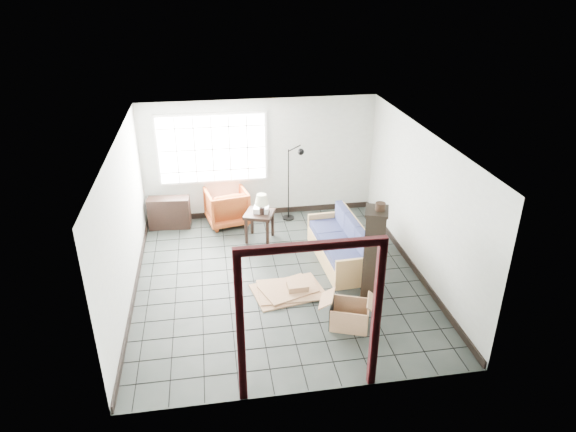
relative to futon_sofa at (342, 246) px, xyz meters
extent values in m
plane|color=black|center=(-1.26, -0.44, -0.31)|extent=(5.50, 5.50, 0.00)
cube|color=#AEB2AB|center=(-1.26, 2.31, 0.99)|extent=(5.00, 0.02, 2.60)
cube|color=#AEB2AB|center=(-1.26, -3.19, 0.99)|extent=(5.00, 0.02, 2.60)
cube|color=#AEB2AB|center=(-3.76, -0.44, 0.99)|extent=(0.02, 5.50, 2.60)
cube|color=#AEB2AB|center=(1.24, -0.44, 0.99)|extent=(0.02, 5.50, 2.60)
cube|color=white|center=(-1.26, -0.44, 2.29)|extent=(5.00, 5.50, 0.02)
cube|color=black|center=(-1.26, 2.29, -0.25)|extent=(4.95, 0.03, 0.12)
cube|color=black|center=(-3.74, -0.44, -0.25)|extent=(0.03, 5.45, 0.12)
cube|color=black|center=(1.22, -0.44, -0.25)|extent=(0.03, 5.45, 0.12)
cube|color=silver|center=(-2.26, 2.27, 1.29)|extent=(2.32, 0.06, 1.52)
cube|color=white|center=(-2.26, 2.23, 1.29)|extent=(2.20, 0.02, 1.40)
cube|color=black|center=(-2.11, -3.14, 0.74)|extent=(0.10, 0.08, 2.10)
cube|color=black|center=(-0.41, -3.14, 0.74)|extent=(0.10, 0.08, 2.10)
cube|color=black|center=(-1.26, -3.14, 1.84)|extent=(1.80, 0.08, 0.10)
cube|color=tan|center=(-0.06, 0.00, -0.14)|extent=(0.82, 1.84, 0.32)
cube|color=tan|center=(-0.01, -0.93, -0.02)|extent=(0.72, 0.09, 0.58)
cube|color=tan|center=(-0.11, 0.92, -0.02)|extent=(0.72, 0.09, 0.58)
cube|color=tan|center=(0.26, 0.01, 0.19)|extent=(0.17, 1.80, 0.63)
cube|color=#1A2142|center=(-0.04, -0.60, 0.09)|extent=(0.68, 0.61, 0.14)
cube|color=#1A2142|center=(0.22, -0.58, 0.31)|extent=(0.16, 0.58, 0.47)
cube|color=#1A2142|center=(-0.08, 0.00, 0.09)|extent=(0.68, 0.61, 0.14)
cube|color=#1A2142|center=(0.18, 0.01, 0.31)|extent=(0.16, 0.58, 0.47)
cube|color=#1A2142|center=(-0.11, 0.59, 0.09)|extent=(0.68, 0.61, 0.14)
cube|color=#1A2142|center=(0.15, 0.60, 0.31)|extent=(0.16, 0.58, 0.47)
imported|color=maroon|center=(-2.04, 1.96, 0.12)|extent=(0.97, 0.93, 0.86)
cube|color=black|center=(-1.43, 1.10, 0.26)|extent=(0.70, 0.70, 0.07)
cube|color=black|center=(-1.71, 0.97, -0.03)|extent=(0.07, 0.07, 0.54)
cube|color=black|center=(-1.30, 0.82, -0.03)|extent=(0.07, 0.07, 0.54)
cube|color=black|center=(-1.56, 1.38, -0.03)|extent=(0.07, 0.07, 0.54)
cube|color=black|center=(-1.15, 1.22, -0.03)|extent=(0.07, 0.07, 0.54)
cylinder|color=black|center=(-1.38, 1.03, 0.37)|extent=(0.13, 0.13, 0.15)
cylinder|color=black|center=(-1.38, 1.03, 0.49)|extent=(0.03, 0.03, 0.11)
cone|color=beige|center=(-1.38, 1.03, 0.61)|extent=(0.33, 0.33, 0.21)
cube|color=silver|center=(-1.39, 1.12, 0.35)|extent=(0.34, 0.29, 0.11)
cylinder|color=black|center=(-1.53, 1.16, 0.35)|extent=(0.03, 0.07, 0.06)
cylinder|color=black|center=(-0.70, 1.96, -0.29)|extent=(0.27, 0.27, 0.03)
cylinder|color=black|center=(-0.70, 1.96, 0.50)|extent=(0.02, 0.02, 1.58)
cylinder|color=black|center=(-0.58, 1.91, 1.33)|extent=(0.27, 0.03, 0.14)
sphere|color=black|center=(-0.46, 1.86, 1.26)|extent=(0.14, 0.14, 0.14)
cube|color=black|center=(-3.25, 1.96, 0.03)|extent=(0.89, 0.40, 0.67)
cube|color=black|center=(-3.25, 1.96, 0.04)|extent=(0.83, 0.35, 0.03)
cube|color=black|center=(0.14, -1.35, 0.52)|extent=(0.43, 0.49, 1.65)
cube|color=black|center=(0.14, -1.35, 1.35)|extent=(0.48, 0.55, 0.04)
cylinder|color=black|center=(0.18, -1.36, 1.43)|extent=(0.19, 0.19, 0.12)
cube|color=olive|center=(-0.38, -1.92, -0.29)|extent=(0.68, 0.61, 0.02)
cube|color=black|center=(-0.64, -1.82, -0.12)|extent=(0.18, 0.43, 0.38)
cube|color=olive|center=(-0.11, -2.01, -0.12)|extent=(0.18, 0.43, 0.38)
cube|color=olive|center=(-0.45, -2.13, -0.12)|extent=(0.53, 0.22, 0.38)
cube|color=olive|center=(-0.30, -1.71, -0.12)|extent=(0.53, 0.22, 0.38)
cube|color=olive|center=(-0.71, -1.79, 0.14)|extent=(0.36, 0.49, 0.16)
cube|color=olive|center=(-0.04, -2.04, 0.14)|extent=(0.36, 0.49, 0.16)
cube|color=olive|center=(-1.16, -0.88, -0.29)|extent=(1.31, 1.04, 0.02)
cube|color=olive|center=(-1.16, -0.88, -0.27)|extent=(1.03, 0.76, 0.02)
cube|color=olive|center=(-1.16, -0.88, -0.24)|extent=(1.04, 0.90, 0.02)
cube|color=olive|center=(-1.01, -0.90, -0.18)|extent=(0.35, 0.28, 0.10)
camera|label=1|loc=(-2.34, -8.12, 4.68)|focal=32.00mm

